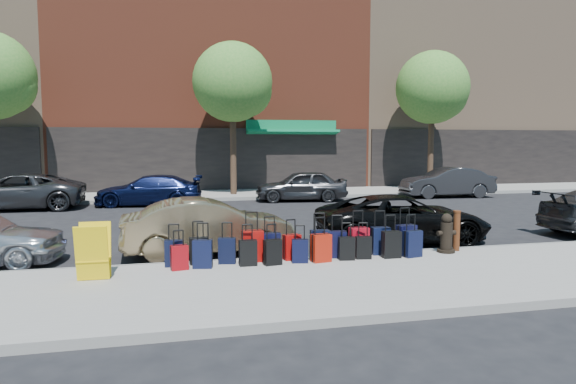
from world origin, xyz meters
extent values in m
plane|color=black|center=(0.00, 0.00, 0.00)|extent=(120.00, 120.00, 0.00)
cube|color=gray|center=(0.00, -6.50, 0.07)|extent=(60.00, 4.00, 0.15)
cube|color=gray|center=(0.00, 10.00, 0.07)|extent=(60.00, 4.00, 0.15)
cube|color=gray|center=(0.00, -4.48, 0.07)|extent=(60.00, 0.08, 0.15)
cube|color=gray|center=(0.00, 7.98, 0.07)|extent=(60.00, 0.08, 0.15)
cube|color=brown|center=(0.00, 18.00, 10.00)|extent=(17.00, 12.00, 20.00)
cube|color=black|center=(0.00, 11.95, 1.70)|extent=(16.66, 0.15, 3.40)
cube|color=#0C7043|center=(4.00, 11.60, 3.20)|extent=(5.00, 0.91, 0.27)
cube|color=#0C7043|center=(4.00, 11.90, 3.55)|extent=(5.00, 0.10, 0.60)
cube|color=#8E7157|center=(16.00, 18.00, 9.00)|extent=(15.00, 12.00, 18.00)
cube|color=black|center=(16.00, 11.95, 1.70)|extent=(14.70, 0.15, 3.40)
sphere|color=#377928|center=(-9.40, 9.50, 5.14)|extent=(2.58, 2.58, 2.58)
cylinder|color=black|center=(0.50, 9.50, 2.55)|extent=(0.30, 0.30, 4.80)
sphere|color=#377928|center=(0.50, 9.50, 5.52)|extent=(3.80, 3.80, 3.80)
sphere|color=#377928|center=(1.10, 9.50, 5.14)|extent=(2.58, 2.58, 2.58)
cylinder|color=black|center=(11.00, 9.50, 2.55)|extent=(0.30, 0.30, 4.80)
sphere|color=#377928|center=(11.00, 9.50, 5.52)|extent=(3.80, 3.80, 3.80)
sphere|color=#377928|center=(11.60, 9.50, 5.14)|extent=(2.58, 2.58, 2.58)
cube|color=black|center=(-2.54, -4.84, 0.42)|extent=(0.37, 0.23, 0.54)
cylinder|color=black|center=(-2.54, -4.84, 1.00)|extent=(0.20, 0.05, 0.03)
cube|color=black|center=(-2.04, -4.76, 0.43)|extent=(0.38, 0.23, 0.56)
cylinder|color=black|center=(-2.04, -4.76, 1.03)|extent=(0.21, 0.05, 0.03)
cube|color=black|center=(-1.46, -4.83, 0.42)|extent=(0.39, 0.26, 0.53)
cylinder|color=black|center=(-1.46, -4.83, 1.00)|extent=(0.20, 0.07, 0.03)
cube|color=#960C09|center=(-0.92, -4.80, 0.48)|extent=(0.45, 0.26, 0.66)
cylinder|color=black|center=(-0.92, -4.80, 1.19)|extent=(0.25, 0.04, 0.03)
cube|color=black|center=(-0.53, -4.76, 0.44)|extent=(0.42, 0.27, 0.58)
cylinder|color=black|center=(-0.53, -4.76, 1.08)|extent=(0.22, 0.06, 0.03)
cube|color=#A60C0A|center=(-0.07, -4.81, 0.42)|extent=(0.39, 0.27, 0.54)
cylinder|color=black|center=(-0.07, -4.81, 1.00)|extent=(0.20, 0.07, 0.03)
cube|color=black|center=(0.55, -4.81, 0.46)|extent=(0.43, 0.27, 0.61)
cylinder|color=black|center=(0.55, -4.81, 1.12)|extent=(0.23, 0.06, 0.03)
cube|color=black|center=(0.94, -4.83, 0.44)|extent=(0.42, 0.29, 0.58)
cylinder|color=black|center=(0.94, -4.83, 1.07)|extent=(0.22, 0.08, 0.03)
cube|color=#A30A19|center=(1.47, -4.75, 0.46)|extent=(0.43, 0.25, 0.62)
cylinder|color=black|center=(1.47, -4.75, 1.14)|extent=(0.23, 0.05, 0.03)
cube|color=black|center=(1.98, -4.75, 0.46)|extent=(0.42, 0.24, 0.61)
cylinder|color=black|center=(1.98, -4.75, 1.12)|extent=(0.23, 0.04, 0.03)
cube|color=black|center=(2.58, -4.81, 0.47)|extent=(0.47, 0.31, 0.65)
cylinder|color=black|center=(2.58, -4.81, 1.18)|extent=(0.24, 0.08, 0.03)
cube|color=maroon|center=(-2.44, -5.15, 0.39)|extent=(0.36, 0.25, 0.49)
cylinder|color=black|center=(-2.44, -5.15, 0.92)|extent=(0.19, 0.06, 0.03)
cube|color=black|center=(-1.98, -5.10, 0.43)|extent=(0.42, 0.29, 0.56)
cylinder|color=black|center=(-1.98, -5.10, 1.04)|extent=(0.22, 0.07, 0.03)
cube|color=black|center=(-1.07, -5.12, 0.41)|extent=(0.36, 0.21, 0.52)
cylinder|color=black|center=(-1.07, -5.12, 0.98)|extent=(0.20, 0.03, 0.03)
cube|color=black|center=(-0.57, -5.17, 0.41)|extent=(0.39, 0.27, 0.52)
cylinder|color=black|center=(-0.57, -5.17, 0.98)|extent=(0.20, 0.07, 0.03)
cube|color=black|center=(0.03, -5.11, 0.39)|extent=(0.36, 0.25, 0.49)
cylinder|color=black|center=(0.03, -5.11, 0.93)|extent=(0.19, 0.07, 0.03)
cube|color=#9F190A|center=(0.48, -5.14, 0.44)|extent=(0.43, 0.29, 0.58)
cylinder|color=black|center=(0.48, -5.14, 1.08)|extent=(0.22, 0.07, 0.03)
cube|color=black|center=(1.06, -5.09, 0.40)|extent=(0.36, 0.24, 0.49)
cylinder|color=black|center=(1.06, -5.09, 0.93)|extent=(0.19, 0.06, 0.03)
cube|color=black|center=(1.45, -5.07, 0.39)|extent=(0.35, 0.24, 0.48)
cylinder|color=black|center=(1.45, -5.07, 0.92)|extent=(0.19, 0.06, 0.03)
cube|color=black|center=(2.08, -5.12, 0.44)|extent=(0.40, 0.23, 0.58)
cylinder|color=black|center=(2.08, -5.12, 1.07)|extent=(0.22, 0.04, 0.03)
cube|color=black|center=(2.56, -5.15, 0.44)|extent=(0.43, 0.30, 0.58)
cylinder|color=black|center=(2.56, -5.15, 1.07)|extent=(0.22, 0.08, 0.03)
cylinder|color=black|center=(3.53, -4.90, 0.18)|extent=(0.40, 0.40, 0.07)
cylinder|color=black|center=(3.53, -4.90, 0.53)|extent=(0.27, 0.27, 0.63)
sphere|color=black|center=(3.53, -4.90, 0.92)|extent=(0.25, 0.25, 0.25)
cylinder|color=black|center=(3.53, -4.90, 0.60)|extent=(0.45, 0.12, 0.11)
cylinder|color=#38190C|center=(3.86, -4.79, 0.61)|extent=(0.15, 0.15, 0.92)
cylinder|color=#38190C|center=(3.86, -4.79, 1.07)|extent=(0.17, 0.17, 0.04)
cube|color=yellow|center=(-3.98, -5.68, 0.67)|extent=(0.57, 0.27, 1.02)
cube|color=yellow|center=(-3.97, -5.31, 0.67)|extent=(0.57, 0.27, 1.02)
cube|color=yellow|center=(-3.98, -5.49, 0.51)|extent=(0.58, 0.38, 0.02)
imported|color=#97815D|center=(-1.71, -3.17, 0.66)|extent=(4.08, 1.60, 1.32)
imported|color=black|center=(3.44, -2.85, 0.63)|extent=(4.75, 2.55, 1.27)
imported|color=#37383A|center=(-8.49, 6.76, 0.72)|extent=(5.18, 2.42, 1.44)
imported|color=#0C1336|center=(-3.40, 6.94, 0.64)|extent=(4.60, 2.32, 1.28)
imported|color=#37373A|center=(3.27, 7.09, 0.70)|extent=(4.30, 2.17, 1.40)
imported|color=#313134|center=(10.56, 7.04, 0.72)|extent=(4.50, 1.86, 1.45)
camera|label=1|loc=(-2.63, -15.29, 2.65)|focal=32.00mm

